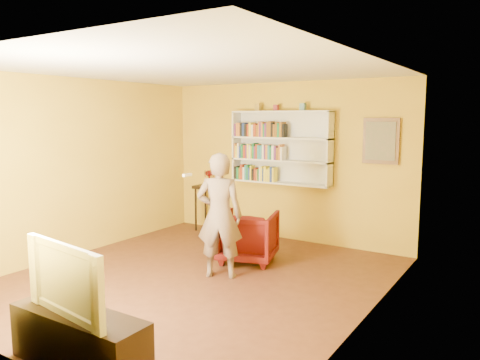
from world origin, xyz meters
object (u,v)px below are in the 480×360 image
object	(u,v)px
console_table	(209,193)
armchair	(248,236)
person	(220,216)
tv_cabinet	(79,340)
ruby_lustre	(209,175)
bookshelf	(282,148)
television	(76,277)

from	to	relation	value
console_table	armchair	xyz separation A→B (m)	(1.60, -1.22, -0.33)
person	tv_cabinet	world-z (taller)	person
tv_cabinet	armchair	bearing A→B (deg)	96.08
person	tv_cabinet	size ratio (longest dim) A/B	1.23
console_table	tv_cabinet	size ratio (longest dim) A/B	0.63
ruby_lustre	armchair	bearing A→B (deg)	-37.27
armchair	person	size ratio (longest dim) A/B	0.49
armchair	tv_cabinet	xyz separation A→B (m)	(0.35, -3.28, -0.13)
bookshelf	ruby_lustre	xyz separation A→B (m)	(-1.43, -0.16, -0.54)
ruby_lustre	person	world-z (taller)	person
bookshelf	tv_cabinet	xyz separation A→B (m)	(0.52, -4.66, -1.35)
bookshelf	television	distance (m)	4.76
bookshelf	ruby_lustre	size ratio (longest dim) A/B	6.37
ruby_lustre	console_table	bearing A→B (deg)	126.87
ruby_lustre	armchair	world-z (taller)	ruby_lustre
bookshelf	armchair	size ratio (longest dim) A/B	2.22
ruby_lustre	tv_cabinet	world-z (taller)	ruby_lustre
console_table	ruby_lustre	xyz separation A→B (m)	(0.00, -0.00, 0.35)
ruby_lustre	television	distance (m)	4.91
ruby_lustre	armchair	xyz separation A→B (m)	(1.60, -1.22, -0.68)
console_table	ruby_lustre	distance (m)	0.35
armchair	console_table	bearing A→B (deg)	-54.27
console_table	television	xyz separation A→B (m)	(1.95, -4.50, 0.09)
tv_cabinet	console_table	bearing A→B (deg)	113.41
bookshelf	armchair	xyz separation A→B (m)	(0.17, -1.38, -1.22)
television	bookshelf	bearing A→B (deg)	103.87
ruby_lustre	person	bearing A→B (deg)	-50.61
person	television	xyz separation A→B (m)	(0.31, -2.50, -0.04)
person	television	bearing A→B (deg)	72.21
bookshelf	person	distance (m)	2.30
ruby_lustre	television	size ratio (longest dim) A/B	0.26
armchair	person	xyz separation A→B (m)	(0.04, -0.78, 0.46)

